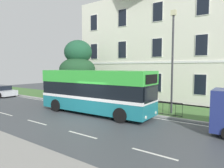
{
  "coord_description": "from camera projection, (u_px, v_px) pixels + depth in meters",
  "views": [
    {
      "loc": [
        9.36,
        -9.24,
        3.49
      ],
      "look_at": [
        -0.86,
        4.72,
        2.06
      ],
      "focal_mm": 32.82,
      "sensor_mm": 36.0,
      "label": 1
    }
  ],
  "objects": [
    {
      "name": "parked_hatchback_00",
      "position": [
        1.0,
        91.0,
        24.61
      ],
      "size": [
        4.16,
        2.03,
        1.29
      ],
      "rotation": [
        0.0,
        0.0,
        0.06
      ],
      "color": "silver",
      "rests_on": "ground_plane"
    },
    {
      "name": "ground_plane",
      "position": [
        89.0,
        119.0,
        13.94
      ],
      "size": [
        60.0,
        56.0,
        0.18
      ],
      "color": "#404449"
    },
    {
      "name": "iron_verge_railing",
      "position": [
        109.0,
        101.0,
        17.27
      ],
      "size": [
        12.34,
        0.04,
        0.97
      ],
      "color": "black",
      "rests_on": "ground_plane"
    },
    {
      "name": "georgian_townhouse",
      "position": [
        156.0,
        42.0,
        24.24
      ],
      "size": [
        16.47,
        8.42,
        12.71
      ],
      "color": "silver",
      "rests_on": "ground_plane"
    },
    {
      "name": "street_lamp_post",
      "position": [
        173.0,
        56.0,
        14.63
      ],
      "size": [
        0.36,
        0.24,
        7.37
      ],
      "color": "#333338",
      "rests_on": "ground_plane"
    },
    {
      "name": "litter_bin",
      "position": [
        93.0,
        96.0,
        19.6
      ],
      "size": [
        0.45,
        0.45,
        1.13
      ],
      "color": "#23472D",
      "rests_on": "ground_plane"
    },
    {
      "name": "single_decker_bus",
      "position": [
        95.0,
        91.0,
        15.34
      ],
      "size": [
        9.17,
        2.86,
        3.24
      ],
      "rotation": [
        0.0,
        0.0,
        0.04
      ],
      "color": "#1A707C",
      "rests_on": "ground_plane"
    },
    {
      "name": "evergreen_tree",
      "position": [
        78.0,
        74.0,
        22.15
      ],
      "size": [
        4.67,
        4.67,
        6.29
      ],
      "color": "#423328",
      "rests_on": "ground_plane"
    }
  ]
}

